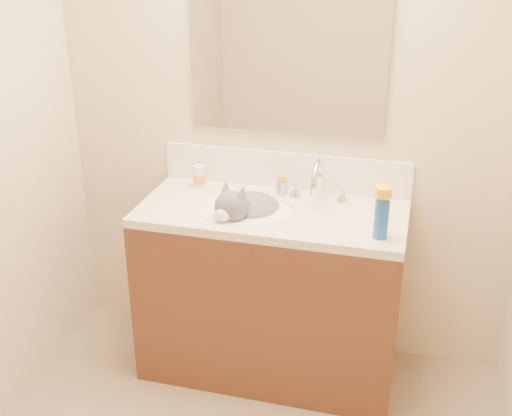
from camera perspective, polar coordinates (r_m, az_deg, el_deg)
The scene contains 16 objects.
room_shell at distance 1.78m, azimuth -5.85°, elevation 5.88°, with size 2.24×2.54×2.52m.
vanity_cabinet at distance 3.09m, azimuth 1.33°, elevation -7.73°, with size 1.20×0.55×0.82m, color #532E1C.
counter_slab at distance 2.88m, azimuth 1.41°, elevation -0.46°, with size 1.20×0.55×0.04m, color beige.
basin at distance 2.91m, azimuth -1.04°, elevation -1.34°, with size 0.45×0.36×0.14m, color white.
faucet at distance 2.93m, azimuth 5.48°, elevation 2.13°, with size 0.28×0.20×0.21m.
cat at distance 2.89m, azimuth -0.70°, elevation -0.60°, with size 0.38×0.43×0.32m.
backsplash at distance 3.08m, azimuth 2.59°, elevation 3.38°, with size 1.20×0.02×0.18m, color white.
mirror at distance 2.92m, azimuth 2.81°, elevation 14.26°, with size 0.90×0.02×0.80m, color white.
pill_bottle at distance 3.11m, azimuth -5.04°, elevation 2.82°, with size 0.06×0.06×0.11m, color white.
pill_label at distance 3.11m, azimuth -5.04°, elevation 2.67°, with size 0.06×0.06×0.04m, color orange.
silver_jar at distance 3.02m, azimuth 2.28°, elevation 1.83°, with size 0.06×0.06×0.07m, color #B7B7BC.
amber_bottle at distance 3.03m, azimuth 2.32°, elevation 2.10°, with size 0.04×0.04×0.09m, color orange.
toothbrush at distance 2.89m, azimuth 3.23°, elevation 0.09°, with size 0.01×0.13×0.01m, color white.
toothbrush_head at distance 2.89m, azimuth 3.23°, elevation 0.14°, with size 0.01×0.03×0.01m, color #70B9F0.
spray_can at distance 2.63m, azimuth 11.07°, elevation -1.00°, with size 0.06×0.06×0.16m, color #1850AC.
spray_cap at distance 2.59m, azimuth 11.27°, elevation 1.40°, with size 0.07×0.07×0.04m, color yellow.
Camera 1 is at (0.61, -1.58, 2.04)m, focal length 45.00 mm.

